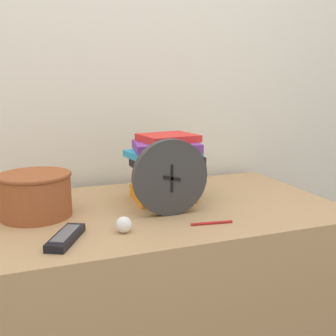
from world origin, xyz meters
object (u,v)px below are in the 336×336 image
crumpled_paper_ball (124,225)px  pen (212,223)px  tv_remote (66,237)px  basket (35,193)px  desk_clock (170,177)px  book_stack (166,168)px

crumpled_paper_ball → pen: bearing=-5.9°
tv_remote → basket: bearing=105.0°
tv_remote → pen: (0.41, -0.02, -0.01)m
basket → pen: (0.47, -0.25, -0.07)m
desk_clock → book_stack: bearing=75.4°
basket → pen: size_ratio=1.76×
book_stack → desk_clock: bearing=-104.6°
book_stack → pen: 0.30m
desk_clock → pen: 0.19m
basket → pen: bearing=-28.0°
desk_clock → crumpled_paper_ball: (-0.17, -0.10, -0.10)m
book_stack → tv_remote: bearing=-144.8°
crumpled_paper_ball → pen: size_ratio=0.35×
desk_clock → pen: (0.08, -0.12, -0.11)m
basket → tv_remote: size_ratio=1.32×
tv_remote → crumpled_paper_ball: crumpled_paper_ball is taller
tv_remote → desk_clock: bearing=17.8°
book_stack → crumpled_paper_ball: size_ratio=5.81×
tv_remote → pen: bearing=-2.5°
basket → crumpled_paper_ball: basket is taller
book_stack → crumpled_paper_ball: bearing=-130.2°
basket → tv_remote: 0.25m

